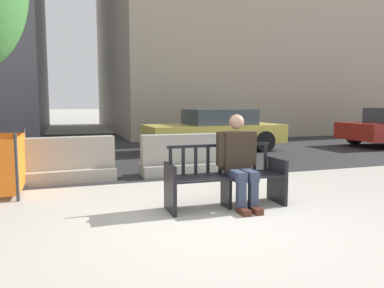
# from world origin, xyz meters

# --- Properties ---
(ground_plane) EXTENTS (200.00, 200.00, 0.00)m
(ground_plane) POSITION_xyz_m (0.00, 0.00, 0.00)
(ground_plane) COLOR #ADA89E
(street_asphalt) EXTENTS (120.00, 12.00, 0.01)m
(street_asphalt) POSITION_xyz_m (0.00, 8.70, 0.00)
(street_asphalt) COLOR #28282B
(street_asphalt) RESTS_ON ground
(street_bench) EXTENTS (1.70, 0.55, 0.88)m
(street_bench) POSITION_xyz_m (0.53, 0.68, 0.40)
(street_bench) COLOR black
(street_bench) RESTS_ON ground
(seated_person) EXTENTS (0.58, 0.72, 1.31)m
(seated_person) POSITION_xyz_m (0.71, 0.62, 0.69)
(seated_person) COLOR #2D2319
(seated_person) RESTS_ON ground
(jersey_barrier_centre) EXTENTS (2.02, 0.73, 0.84)m
(jersey_barrier_centre) POSITION_xyz_m (0.83, 3.20, 0.34)
(jersey_barrier_centre) COLOR gray
(jersey_barrier_centre) RESTS_ON ground
(jersey_barrier_left) EXTENTS (2.03, 0.77, 0.84)m
(jersey_barrier_left) POSITION_xyz_m (-1.71, 3.26, 0.34)
(jersey_barrier_left) COLOR #9E998E
(jersey_barrier_left) RESTS_ON ground
(car_sedan_mid) EXTENTS (4.27, 1.95, 1.29)m
(car_sedan_mid) POSITION_xyz_m (2.82, 6.63, 0.65)
(car_sedan_mid) COLOR #DBC64C
(car_sedan_mid) RESTS_ON ground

